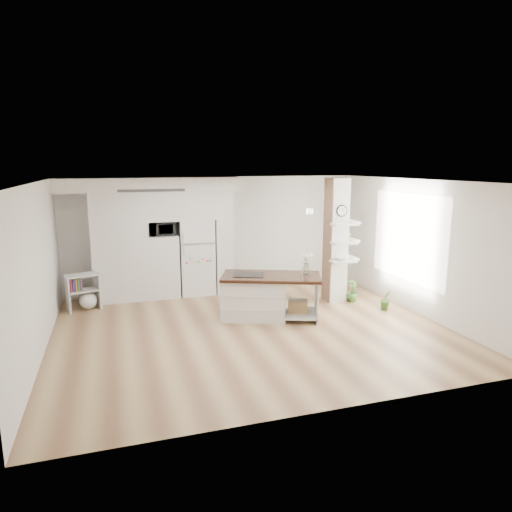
# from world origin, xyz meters

# --- Properties ---
(floor) EXTENTS (7.00, 6.00, 0.01)m
(floor) POSITION_xyz_m (0.00, 0.00, 0.00)
(floor) COLOR tan
(floor) RESTS_ON ground
(room) EXTENTS (7.04, 6.04, 2.72)m
(room) POSITION_xyz_m (0.00, 0.00, 1.86)
(room) COLOR white
(room) RESTS_ON ground
(cabinet_wall) EXTENTS (4.00, 0.71, 2.70)m
(cabinet_wall) POSITION_xyz_m (-1.45, 2.67, 1.51)
(cabinet_wall) COLOR silver
(cabinet_wall) RESTS_ON floor
(refrigerator) EXTENTS (0.78, 0.69, 1.75)m
(refrigerator) POSITION_xyz_m (-0.53, 2.68, 0.88)
(refrigerator) COLOR white
(refrigerator) RESTS_ON floor
(column) EXTENTS (0.69, 0.90, 2.70)m
(column) POSITION_xyz_m (2.38, 1.13, 1.35)
(column) COLOR silver
(column) RESTS_ON floor
(window) EXTENTS (0.00, 2.40, 2.40)m
(window) POSITION_xyz_m (3.48, 0.30, 1.50)
(window) COLOR white
(window) RESTS_ON room
(pendant_light) EXTENTS (0.12, 0.12, 0.10)m
(pendant_light) POSITION_xyz_m (1.70, 0.15, 2.12)
(pendant_light) COLOR white
(pendant_light) RESTS_ON room
(kitchen_island) EXTENTS (2.11, 1.55, 1.43)m
(kitchen_island) POSITION_xyz_m (0.36, 0.60, 0.45)
(kitchen_island) COLOR silver
(kitchen_island) RESTS_ON floor
(bookshelf) EXTENTS (0.71, 0.53, 0.76)m
(bookshelf) POSITION_xyz_m (-2.97, 2.17, 0.33)
(bookshelf) COLOR silver
(bookshelf) RESTS_ON floor
(floor_plant_a) EXTENTS (0.29, 0.26, 0.45)m
(floor_plant_a) POSITION_xyz_m (3.00, 0.24, 0.23)
(floor_plant_a) COLOR #40762F
(floor_plant_a) RESTS_ON floor
(floor_plant_b) EXTENTS (0.32, 0.32, 0.47)m
(floor_plant_b) POSITION_xyz_m (2.63, 1.00, 0.24)
(floor_plant_b) COLOR #40762F
(floor_plant_b) RESTS_ON floor
(microwave) EXTENTS (0.54, 0.37, 0.30)m
(microwave) POSITION_xyz_m (-1.27, 2.62, 1.57)
(microwave) COLOR #2D2D2D
(microwave) RESTS_ON cabinet_wall
(shelf_plant) EXTENTS (0.27, 0.23, 0.30)m
(shelf_plant) POSITION_xyz_m (2.63, 1.30, 1.52)
(shelf_plant) COLOR #40762F
(shelf_plant) RESTS_ON column
(decor_bowl) EXTENTS (0.22, 0.22, 0.05)m
(decor_bowl) POSITION_xyz_m (2.30, 0.90, 1.00)
(decor_bowl) COLOR white
(decor_bowl) RESTS_ON column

